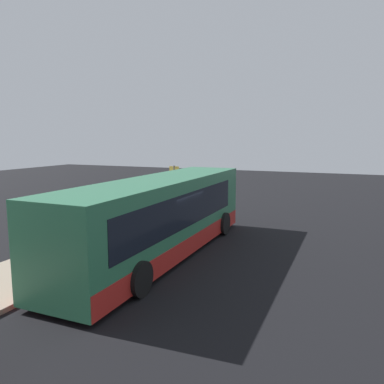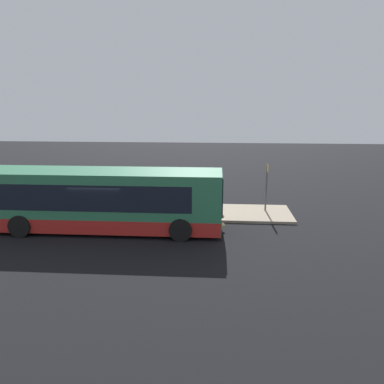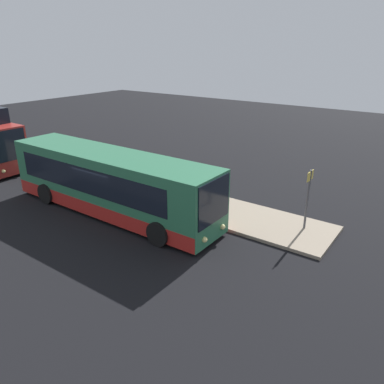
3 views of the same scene
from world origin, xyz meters
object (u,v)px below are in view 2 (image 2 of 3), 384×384
object	(u,v)px
bus_lead	(101,201)
passenger_boarding	(189,201)
passenger_waiting	(139,197)
suitcase	(187,213)
sign_post	(267,182)

from	to	relation	value
bus_lead	passenger_boarding	xyz separation A→B (m)	(4.24, 2.34, -0.55)
passenger_waiting	suitcase	size ratio (longest dim) A/B	1.92
bus_lead	passenger_waiting	xyz separation A→B (m)	(1.39, 2.55, -0.47)
passenger_waiting	passenger_boarding	bearing A→B (deg)	35.63
passenger_boarding	bus_lead	bearing A→B (deg)	110.74
passenger_waiting	suitcase	bearing A→B (deg)	23.94
passenger_waiting	sign_post	world-z (taller)	sign_post
bus_lead	passenger_waiting	world-z (taller)	bus_lead
passenger_waiting	suitcase	world-z (taller)	passenger_waiting
suitcase	bus_lead	bearing A→B (deg)	-157.19
passenger_waiting	sign_post	size ratio (longest dim) A/B	0.61
passenger_boarding	sign_post	world-z (taller)	sign_post
bus_lead	passenger_boarding	world-z (taller)	bus_lead
suitcase	passenger_boarding	bearing A→B (deg)	84.11
passenger_boarding	sign_post	bearing A→B (deg)	-82.24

